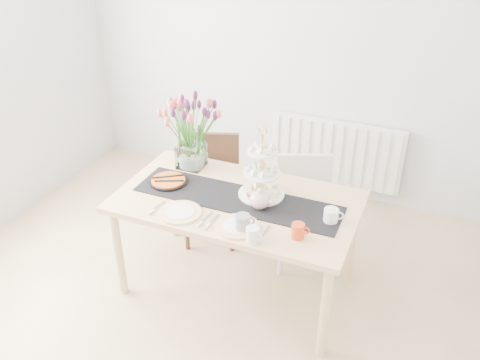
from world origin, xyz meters
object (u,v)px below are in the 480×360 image
at_px(mug_orange, 298,231).
at_px(plate_right, 237,226).
at_px(radiator, 336,153).
at_px(dining_table, 237,209).
at_px(teapot, 260,200).
at_px(mug_grey, 243,223).
at_px(cake_stand, 262,179).
at_px(tulip_vase, 189,122).
at_px(plate_left, 180,212).
at_px(chair_white, 304,202).
at_px(mug_white, 253,235).
at_px(chair_brown, 212,180).
at_px(tart_tin, 168,181).
at_px(cream_jug, 331,216).

distance_m(mug_orange, plate_right, 0.37).
distance_m(radiator, plate_right, 1.85).
height_order(dining_table, teapot, teapot).
relative_size(teapot, mug_grey, 1.99).
height_order(cake_stand, plate_right, cake_stand).
relative_size(tulip_vase, plate_left, 2.39).
bearing_deg(tulip_vase, cake_stand, -16.75).
distance_m(chair_white, mug_grey, 0.93).
height_order(cake_stand, plate_left, cake_stand).
bearing_deg(mug_white, cake_stand, 118.52).
relative_size(chair_white, tulip_vase, 1.27).
distance_m(chair_brown, cake_stand, 0.83).
bearing_deg(cake_stand, mug_orange, -44.20).
bearing_deg(tart_tin, chair_white, 32.88).
bearing_deg(dining_table, cake_stand, 37.36).
bearing_deg(chair_brown, radiator, 31.52).
relative_size(tart_tin, plate_left, 0.97).
bearing_deg(tart_tin, mug_grey, -24.56).
height_order(chair_white, plate_right, chair_white).
bearing_deg(dining_table, mug_orange, -26.72).
relative_size(chair_white, mug_white, 8.77).
bearing_deg(radiator, chair_brown, -129.24).
distance_m(radiator, cream_jug, 1.60).
height_order(chair_brown, cream_jug, chair_brown).
bearing_deg(chair_brown, mug_white, -71.72).
relative_size(teapot, mug_white, 2.26).
xyz_separation_m(radiator, plate_right, (-0.20, -1.81, 0.31)).
bearing_deg(plate_right, mug_grey, -22.31).
relative_size(tart_tin, mug_grey, 2.46).
bearing_deg(radiator, teapot, -95.49).
xyz_separation_m(tulip_vase, mug_grey, (0.66, -0.60, -0.31)).
height_order(tulip_vase, cake_stand, tulip_vase).
distance_m(chair_white, plate_right, 0.91).
bearing_deg(mug_white, mug_grey, 154.77).
distance_m(teapot, mug_white, 0.35).
bearing_deg(mug_grey, teapot, 43.98).
bearing_deg(mug_orange, teapot, 124.01).
distance_m(cream_jug, mug_orange, 0.27).
height_order(cream_jug, tart_tin, cream_jug).
bearing_deg(mug_grey, tart_tin, 111.54).
relative_size(chair_white, cake_stand, 1.82).
relative_size(radiator, cake_stand, 2.64).
xyz_separation_m(radiator, tulip_vase, (-0.82, -1.22, 0.66)).
relative_size(chair_brown, tart_tin, 3.26).
height_order(plate_left, plate_right, same).
bearing_deg(cream_jug, dining_table, 164.26).
distance_m(mug_orange, plate_left, 0.76).
bearing_deg(mug_orange, tart_tin, 142.60).
bearing_deg(tulip_vase, radiator, 56.29).
height_order(chair_white, tart_tin, chair_white).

